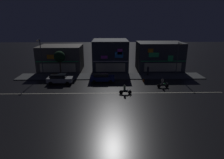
% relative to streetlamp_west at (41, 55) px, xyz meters
% --- Properties ---
extents(ground_plane, '(140.00, 140.00, 0.00)m').
position_rel_streetlamp_west_xyz_m(ground_plane, '(13.35, -9.49, -4.30)').
color(ground_plane, black).
extents(lane_divider_stripe, '(34.05, 0.16, 0.01)m').
position_rel_streetlamp_west_xyz_m(lane_divider_stripe, '(13.35, -9.49, -4.29)').
color(lane_divider_stripe, beige).
rests_on(lane_divider_stripe, ground).
extents(sidewalk_far, '(35.85, 4.27, 0.14)m').
position_rel_streetlamp_west_xyz_m(sidewalk_far, '(13.35, -0.56, -4.23)').
color(sidewalk_far, '#424447').
rests_on(sidewalk_far, ground).
extents(storefront_left_block, '(9.59, 6.65, 6.04)m').
position_rel_streetlamp_west_xyz_m(storefront_left_block, '(24.10, 4.81, -1.28)').
color(storefront_left_block, '#383A3F').
rests_on(storefront_left_block, ground).
extents(storefront_center_block, '(9.04, 7.00, 5.35)m').
position_rel_streetlamp_west_xyz_m(storefront_center_block, '(2.60, 4.99, -1.63)').
color(storefront_center_block, '#56514C').
rests_on(storefront_center_block, ground).
extents(storefront_right_block, '(7.50, 7.90, 6.51)m').
position_rel_streetlamp_west_xyz_m(storefront_right_block, '(13.35, 5.44, -1.05)').
color(storefront_right_block, '#2D333D').
rests_on(storefront_right_block, ground).
extents(streetlamp_west, '(0.44, 1.64, 7.04)m').
position_rel_streetlamp_west_xyz_m(streetlamp_west, '(0.00, 0.00, 0.00)').
color(streetlamp_west, '#47494C').
rests_on(streetlamp_west, sidewalk_far).
extents(streetlamp_mid, '(0.44, 1.64, 6.45)m').
position_rel_streetlamp_west_xyz_m(streetlamp_mid, '(26.25, -0.55, -0.31)').
color(streetlamp_mid, '#47494C').
rests_on(streetlamp_mid, sidewalk_far).
extents(pedestrian_on_sidewalk, '(0.38, 0.38, 1.86)m').
position_rel_streetlamp_west_xyz_m(pedestrian_on_sidewalk, '(20.68, -0.25, -3.30)').
color(pedestrian_on_sidewalk, '#232328').
rests_on(pedestrian_on_sidewalk, sidewalk_far).
extents(street_tree, '(2.15, 2.15, 4.85)m').
position_rel_streetlamp_west_xyz_m(street_tree, '(3.56, -0.13, -0.42)').
color(street_tree, '#473323').
rests_on(street_tree, sidewalk_far).
extents(parked_car_near_kerb, '(4.30, 1.98, 1.67)m').
position_rel_streetlamp_west_xyz_m(parked_car_near_kerb, '(11.76, -3.91, -3.43)').
color(parked_car_near_kerb, navy).
rests_on(parked_car_near_kerb, ground).
extents(parked_car_trailing, '(4.30, 1.98, 1.67)m').
position_rel_streetlamp_west_xyz_m(parked_car_trailing, '(4.41, -4.62, -3.43)').
color(parked_car_trailing, '#9EA0A5').
rests_on(parked_car_trailing, ground).
extents(motorcycle_lead, '(1.90, 0.60, 1.52)m').
position_rel_streetlamp_west_xyz_m(motorcycle_lead, '(15.37, -9.91, -3.67)').
color(motorcycle_lead, black).
rests_on(motorcycle_lead, ground).
extents(motorcycle_following, '(1.90, 0.60, 1.52)m').
position_rel_streetlamp_west_xyz_m(motorcycle_following, '(21.77, -7.14, -3.67)').
color(motorcycle_following, black).
rests_on(motorcycle_following, ground).
extents(traffic_cone, '(0.36, 0.36, 0.55)m').
position_rel_streetlamp_west_xyz_m(traffic_cone, '(19.23, -3.73, -4.02)').
color(traffic_cone, orange).
rests_on(traffic_cone, ground).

